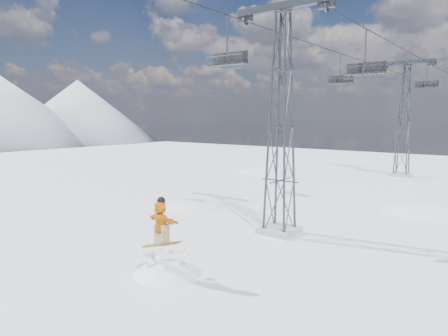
% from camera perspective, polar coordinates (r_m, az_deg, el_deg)
% --- Properties ---
extents(ground, '(120.00, 120.00, 0.00)m').
position_cam_1_polar(ground, '(15.51, -10.07, -15.38)').
color(ground, white).
rests_on(ground, ground).
extents(snow_terrain, '(39.00, 37.00, 22.00)m').
position_cam_1_polar(snow_terrain, '(37.84, 10.16, -17.07)').
color(snow_terrain, white).
rests_on(snow_terrain, ground).
extents(lift_tower_near, '(5.20, 1.80, 11.43)m').
position_cam_1_polar(lift_tower_near, '(20.19, 8.15, 5.85)').
color(lift_tower_near, '#999999').
rests_on(lift_tower_near, ground).
extents(lift_tower_far, '(5.20, 1.80, 11.43)m').
position_cam_1_polar(lift_tower_far, '(43.77, 24.30, 6.02)').
color(lift_tower_far, '#999999').
rests_on(lift_tower_far, ground).
extents(haul_cables, '(4.46, 51.00, 0.06)m').
position_cam_1_polar(haul_cables, '(31.14, 19.06, 15.96)').
color(haul_cables, black).
rests_on(haul_cables, ground).
extents(snowboarder_jump, '(4.40, 4.40, 6.99)m').
position_cam_1_polar(snowboarder_jump, '(16.60, -7.97, -19.95)').
color(snowboarder_jump, white).
rests_on(snowboarder_jump, ground).
extents(lift_chair_near, '(2.12, 0.61, 2.63)m').
position_cam_1_polar(lift_chair_near, '(20.32, 0.58, 15.19)').
color(lift_chair_near, black).
rests_on(lift_chair_near, ground).
extents(lift_chair_mid, '(2.23, 0.64, 2.76)m').
position_cam_1_polar(lift_chair_mid, '(24.67, 19.49, 13.15)').
color(lift_chair_mid, black).
rests_on(lift_chair_mid, ground).
extents(lift_chair_far, '(2.04, 0.59, 2.52)m').
position_cam_1_polar(lift_chair_far, '(33.35, 16.24, 11.96)').
color(lift_chair_far, black).
rests_on(lift_chair_far, ground).
extents(lift_chair_extra, '(2.02, 0.58, 2.50)m').
position_cam_1_polar(lift_chair_extra, '(41.38, 26.91, 10.53)').
color(lift_chair_extra, black).
rests_on(lift_chair_extra, ground).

